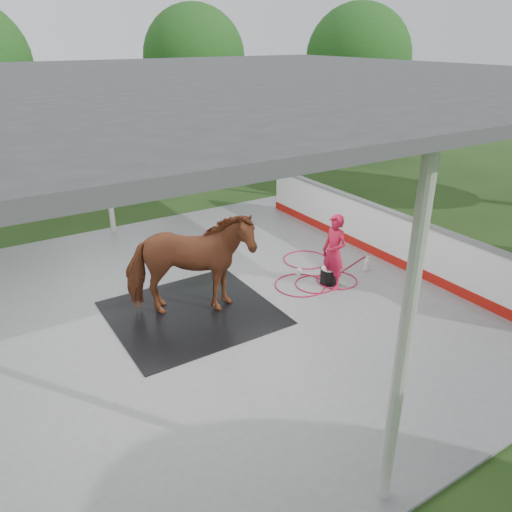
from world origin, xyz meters
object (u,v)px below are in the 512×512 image
horse (189,265)px  handler (334,252)px  wash_bucket (329,275)px  dasher_board (380,233)px

horse → handler: bearing=-76.9°
wash_bucket → horse: bearing=172.3°
dasher_board → handler: bearing=-161.6°
horse → handler: horse is taller
handler → dasher_board: bearing=104.0°
handler → wash_bucket: 0.60m
dasher_board → wash_bucket: size_ratio=22.39×
horse → wash_bucket: (2.85, -0.39, -0.80)m
horse → wash_bucket: horse is taller
dasher_board → wash_bucket: (-1.83, -0.47, -0.37)m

